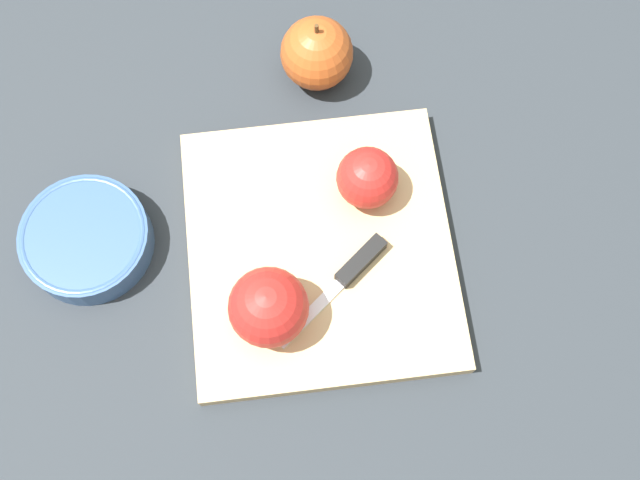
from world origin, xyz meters
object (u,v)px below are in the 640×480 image
(knife, at_px, (353,269))
(bowl, at_px, (86,239))
(apple_whole, at_px, (317,53))
(apple_half_right, at_px, (268,308))
(apple_half_left, at_px, (367,178))

(knife, bearing_deg, bowl, -53.43)
(apple_whole, distance_m, bowl, 0.35)
(apple_half_right, xyz_separation_m, knife, (-0.05, 0.10, -0.04))
(apple_half_right, distance_m, apple_whole, 0.33)
(apple_half_left, relative_size, knife, 0.53)
(apple_half_right, xyz_separation_m, apple_whole, (-0.32, 0.07, -0.02))
(apple_half_right, xyz_separation_m, bowl, (-0.11, -0.21, -0.04))
(apple_half_left, relative_size, apple_whole, 0.70)
(apple_half_right, bearing_deg, apple_whole, -162.36)
(knife, bearing_deg, apple_half_right, -15.88)
(apple_half_left, height_order, bowl, apple_half_left)
(knife, height_order, bowl, knife)
(apple_whole, bearing_deg, apple_half_right, -13.08)
(apple_half_left, distance_m, bowl, 0.33)
(apple_half_right, bearing_deg, bowl, -86.87)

